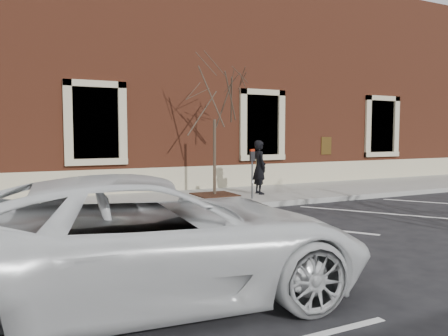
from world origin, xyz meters
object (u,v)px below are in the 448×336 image
man (259,167)px  parking_meter (252,164)px  sapling (214,98)px  white_truck (147,238)px

man → parking_meter: man is taller
sapling → parking_meter: bearing=-59.4°
man → sapling: 2.60m
man → white_truck: (-5.67, -6.83, -0.23)m
man → parking_meter: (-0.71, -0.77, 0.16)m
man → sapling: bearing=81.7°
parking_meter → man: bearing=69.2°
parking_meter → sapling: (-0.69, 1.16, 1.99)m
parking_meter → sapling: sapling is taller
man → parking_meter: 1.06m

